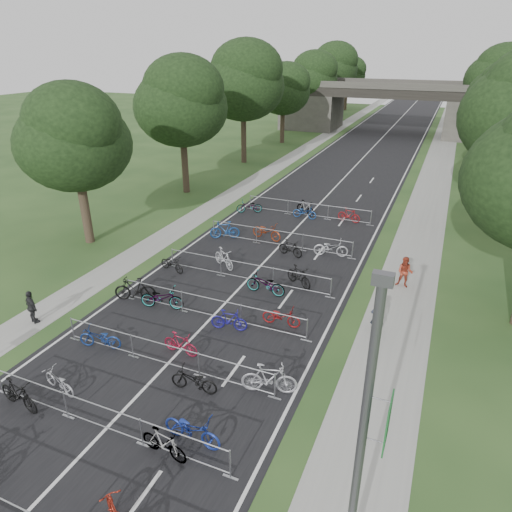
{
  "coord_description": "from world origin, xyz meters",
  "views": [
    {
      "loc": [
        8.96,
        -4.74,
        11.49
      ],
      "look_at": [
        0.15,
        15.95,
        1.1
      ],
      "focal_mm": 32.0,
      "sensor_mm": 36.0,
      "label": 1
    }
  ],
  "objects_px": {
    "pedestrian_b": "(405,272)",
    "pedestrian_c": "(32,307)",
    "overpass_bridge": "(390,107)",
    "lamppost": "(362,453)",
    "pedestrian_a": "(377,318)"
  },
  "relations": [
    {
      "from": "overpass_bridge",
      "to": "lamppost",
      "type": "relative_size",
      "value": 3.78
    },
    {
      "from": "pedestrian_c",
      "to": "pedestrian_b",
      "type": "bearing_deg",
      "value": -127.25
    },
    {
      "from": "overpass_bridge",
      "to": "lamppost",
      "type": "height_order",
      "value": "lamppost"
    },
    {
      "from": "pedestrian_a",
      "to": "pedestrian_b",
      "type": "distance_m",
      "value": 4.97
    },
    {
      "from": "lamppost",
      "to": "pedestrian_b",
      "type": "relative_size",
      "value": 4.93
    },
    {
      "from": "pedestrian_a",
      "to": "pedestrian_c",
      "type": "height_order",
      "value": "pedestrian_a"
    },
    {
      "from": "overpass_bridge",
      "to": "pedestrian_c",
      "type": "xyz_separation_m",
      "value": [
        -7.22,
        -57.48,
        -2.73
      ]
    },
    {
      "from": "pedestrian_a",
      "to": "pedestrian_c",
      "type": "distance_m",
      "value": 15.35
    },
    {
      "from": "pedestrian_b",
      "to": "pedestrian_c",
      "type": "relative_size",
      "value": 1.04
    },
    {
      "from": "overpass_bridge",
      "to": "pedestrian_a",
      "type": "height_order",
      "value": "overpass_bridge"
    },
    {
      "from": "lamppost",
      "to": "pedestrian_a",
      "type": "distance_m",
      "value": 11.31
    },
    {
      "from": "pedestrian_a",
      "to": "pedestrian_b",
      "type": "height_order",
      "value": "pedestrian_b"
    },
    {
      "from": "pedestrian_a",
      "to": "pedestrian_b",
      "type": "xyz_separation_m",
      "value": [
        0.59,
        4.93,
        0.02
      ]
    },
    {
      "from": "lamppost",
      "to": "pedestrian_a",
      "type": "height_order",
      "value": "lamppost"
    },
    {
      "from": "overpass_bridge",
      "to": "pedestrian_c",
      "type": "distance_m",
      "value": 57.99
    }
  ]
}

